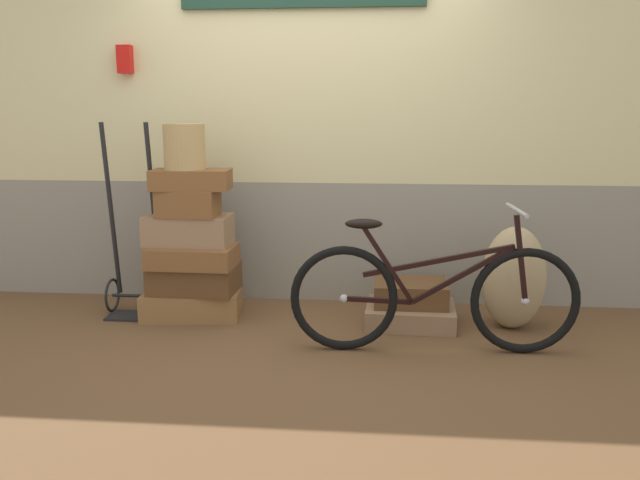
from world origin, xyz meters
The scene contains 14 objects.
ground centered at (0.00, 0.00, -0.03)m, with size 10.13×5.20×0.06m, color brown.
station_building centered at (0.01, 0.85, 1.35)m, with size 8.13×0.74×2.69m.
suitcase_0 centered at (-0.78, 0.29, 0.09)m, with size 0.67×0.42×0.18m, color olive.
suitcase_1 centered at (-0.76, 0.27, 0.28)m, with size 0.59×0.38×0.19m, color brown.
suitcase_2 centered at (-0.75, 0.23, 0.44)m, with size 0.59×0.36×0.14m, color brown.
suitcase_3 centered at (-0.79, 0.28, 0.62)m, with size 0.58×0.32×0.21m, color #937051.
suitcase_4 centered at (-0.77, 0.24, 0.81)m, with size 0.40×0.25×0.18m, color brown.
suitcase_5 centered at (-0.75, 0.27, 0.97)m, with size 0.53×0.29×0.14m, color brown.
suitcase_6 centered at (0.75, 0.24, 0.07)m, with size 0.59×0.47×0.13m, color #937051.
suitcase_7 centered at (0.74, 0.28, 0.21)m, with size 0.49×0.39×0.15m, color brown.
wicker_basket centered at (-0.79, 0.26, 1.19)m, with size 0.28×0.28×0.30m, color tan.
luggage_trolley centered at (-1.20, 0.30, 0.35)m, with size 0.39×0.34×1.35m.
burlap_sack centered at (1.42, 0.23, 0.34)m, with size 0.42×0.35×0.69m, color tan.
bicycle centered at (0.85, -0.26, 0.35)m, with size 1.72×0.46×0.88m.
Camera 1 is at (0.52, -4.03, 1.43)m, focal length 36.51 mm.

